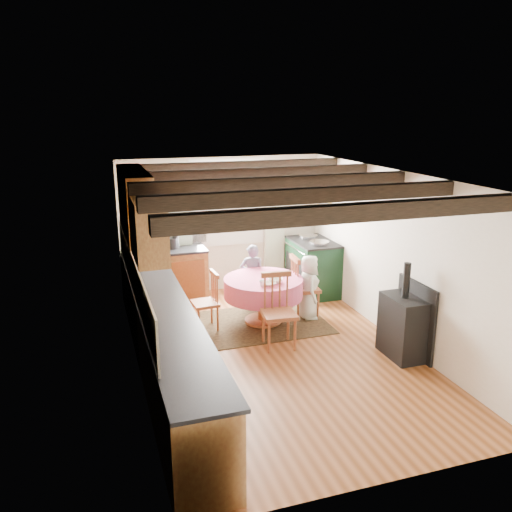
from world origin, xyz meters
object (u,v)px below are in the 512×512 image
object	(u,v)px
chair_near	(279,312)
cup	(262,283)
dining_table	(263,301)
aga_range	(313,266)
child_right	(309,287)
cast_iron_stove	(404,311)
chair_right	(305,286)
child_far	(252,277)
chair_left	(205,301)

from	to	relation	value
chair_near	cup	xyz separation A→B (m)	(-0.07, 0.52, 0.25)
dining_table	cup	size ratio (longest dim) A/B	12.45
aga_range	child_right	size ratio (longest dim) A/B	1.04
child_right	cast_iron_stove	bearing A→B (deg)	-145.93
child_right	aga_range	bearing A→B (deg)	-15.01
chair_right	child_far	xyz separation A→B (m)	(-0.68, 0.59, 0.04)
aga_range	cast_iron_stove	bearing A→B (deg)	-87.65
chair_right	chair_near	bearing A→B (deg)	144.06
chair_left	cast_iron_stove	world-z (taller)	cast_iron_stove
dining_table	cup	bearing A→B (deg)	-110.89
aga_range	child_right	bearing A→B (deg)	-116.90
child_far	chair_near	bearing A→B (deg)	100.87
aga_range	cast_iron_stove	size ratio (longest dim) A/B	0.82
cup	child_right	bearing A→B (deg)	19.84
aga_range	child_far	bearing A→B (deg)	-162.97
chair_left	chair_right	size ratio (longest dim) A/B	0.89
chair_left	child_far	size ratio (longest dim) A/B	0.81
chair_left	child_right	xyz separation A→B (m)	(1.64, -0.08, 0.07)
aga_range	chair_left	bearing A→B (deg)	-155.61
dining_table	chair_near	xyz separation A→B (m)	(-0.06, -0.86, 0.16)
chair_near	child_right	xyz separation A→B (m)	(0.80, 0.83, -0.01)
cast_iron_stove	child_right	xyz separation A→B (m)	(-0.65, 1.60, -0.14)
child_far	child_right	world-z (taller)	child_far
chair_near	chair_left	world-z (taller)	chair_near
dining_table	chair_left	size ratio (longest dim) A/B	1.36
dining_table	child_far	size ratio (longest dim) A/B	1.10
aga_range	child_far	world-z (taller)	child_far
dining_table	aga_range	distance (m)	1.66
cast_iron_stove	cup	world-z (taller)	cast_iron_stove
child_far	child_right	size ratio (longest dim) A/B	1.06
dining_table	chair_near	distance (m)	0.87
chair_near	cup	size ratio (longest dim) A/B	10.82
dining_table	chair_right	distance (m)	0.73
chair_right	aga_range	bearing A→B (deg)	-26.17
chair_right	cast_iron_stove	xyz separation A→B (m)	(0.68, -1.70, 0.15)
chair_left	chair_right	world-z (taller)	chair_right
dining_table	chair_left	world-z (taller)	chair_left
chair_left	cast_iron_stove	size ratio (longest dim) A/B	0.68
chair_right	chair_left	bearing A→B (deg)	94.55
chair_right	cup	world-z (taller)	chair_right
aga_range	cast_iron_stove	xyz separation A→B (m)	(0.11, -2.68, 0.16)
chair_right	aga_range	xyz separation A→B (m)	(0.57, 0.98, -0.01)
chair_right	child_right	distance (m)	0.10
aga_range	cup	distance (m)	2.00
dining_table	child_far	xyz separation A→B (m)	(0.03, 0.66, 0.18)
chair_left	aga_range	xyz separation A→B (m)	(2.18, 0.99, 0.05)
chair_near	cup	world-z (taller)	chair_near
chair_right	child_far	bearing A→B (deg)	53.22
cast_iron_stove	child_far	distance (m)	2.67
chair_left	cup	bearing A→B (deg)	58.78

